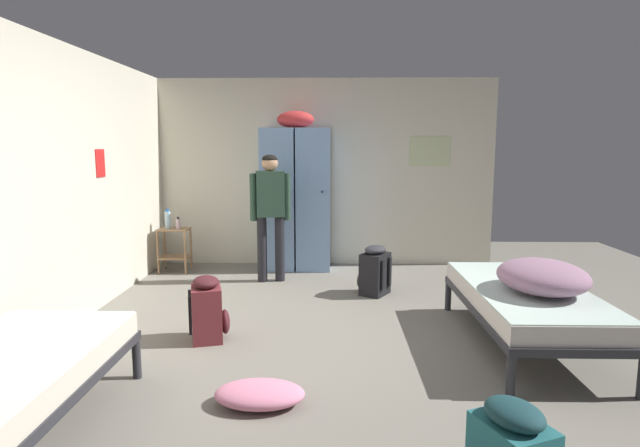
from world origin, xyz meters
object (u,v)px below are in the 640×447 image
object	(u,v)px
water_bottle	(168,219)
backpack_black	(374,271)
backpack_maroon	(208,310)
clothes_pile_pink	(260,394)
person_traveler	(270,206)
bedding_heap	(542,276)
bed_right	(526,300)
shelf_unit	(175,245)
locker_bank	(296,196)
lotion_bottle	(178,224)

from	to	relation	value
water_bottle	backpack_black	bearing A→B (deg)	-21.49
backpack_maroon	clothes_pile_pink	bearing A→B (deg)	-62.23
person_traveler	backpack_maroon	bearing A→B (deg)	-98.91
bedding_heap	person_traveler	xyz separation A→B (m)	(-2.37, 2.16, 0.30)
bed_right	clothes_pile_pink	distance (m)	2.31
backpack_maroon	clothes_pile_pink	distance (m)	1.27
shelf_unit	backpack_black	bearing A→B (deg)	-21.72
locker_bank	person_traveler	bearing A→B (deg)	-110.65
shelf_unit	person_traveler	size ratio (longest dim) A/B	0.37
water_bottle	lotion_bottle	bearing A→B (deg)	-21.80
locker_bank	backpack_black	distance (m)	1.71
backpack_maroon	locker_bank	bearing A→B (deg)	77.92
bed_right	lotion_bottle	bearing A→B (deg)	145.64
lotion_bottle	water_bottle	bearing A→B (deg)	158.20
locker_bank	bedding_heap	distance (m)	3.57
locker_bank	water_bottle	distance (m)	1.68
water_bottle	clothes_pile_pink	bearing A→B (deg)	-64.80
water_bottle	person_traveler	bearing A→B (deg)	-18.81
person_traveler	water_bottle	world-z (taller)	person_traveler
person_traveler	backpack_black	bearing A→B (deg)	-24.48
water_bottle	clothes_pile_pink	xyz separation A→B (m)	(1.67, -3.54, -0.61)
bedding_heap	bed_right	bearing A→B (deg)	111.64
backpack_maroon	bed_right	bearing A→B (deg)	-1.30
backpack_black	shelf_unit	bearing A→B (deg)	158.28
bedding_heap	lotion_bottle	size ratio (longest dim) A/B	5.14
shelf_unit	lotion_bottle	size ratio (longest dim) A/B	3.65
backpack_maroon	bedding_heap	bearing A→B (deg)	-4.44
lotion_bottle	locker_bank	bearing A→B (deg)	10.38
bed_right	shelf_unit	bearing A→B (deg)	145.72
bed_right	backpack_maroon	bearing A→B (deg)	178.70
locker_bank	backpack_maroon	world-z (taller)	locker_bank
bedding_heap	lotion_bottle	xyz separation A→B (m)	(-3.61, 2.58, 0.02)
bed_right	backpack_maroon	size ratio (longest dim) A/B	3.45
bed_right	backpack_maroon	xyz separation A→B (m)	(-2.62, 0.06, -0.12)
bedding_heap	backpack_black	xyz separation A→B (m)	(-1.17, 1.62, -0.36)
shelf_unit	lotion_bottle	xyz separation A→B (m)	(0.07, -0.04, 0.29)
bedding_heap	water_bottle	world-z (taller)	water_bottle
backpack_black	backpack_maroon	bearing A→B (deg)	-136.90
bed_right	backpack_black	world-z (taller)	backpack_black
clothes_pile_pink	person_traveler	bearing A→B (deg)	95.19
bedding_heap	backpack_black	bearing A→B (deg)	125.94
bed_right	water_bottle	distance (m)	4.47
backpack_maroon	clothes_pile_pink	world-z (taller)	backpack_maroon
person_traveler	lotion_bottle	xyz separation A→B (m)	(-1.24, 0.41, -0.28)
backpack_black	bedding_heap	bearing A→B (deg)	-54.06
person_traveler	bed_right	bearing A→B (deg)	-41.06
lotion_bottle	person_traveler	bearing A→B (deg)	-18.44
water_bottle	backpack_black	world-z (taller)	water_bottle
clothes_pile_pink	shelf_unit	bearing A→B (deg)	114.26
person_traveler	water_bottle	bearing A→B (deg)	161.19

